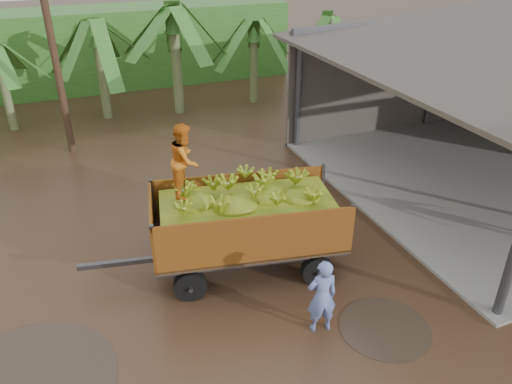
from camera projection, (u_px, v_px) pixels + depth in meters
ground at (197, 271)px, 11.53m from camera, size 100.00×100.00×0.00m
hedge_north at (58, 52)px, 23.06m from camera, size 22.00×3.00×3.60m
banana_trailer at (246, 219)px, 11.06m from camera, size 5.95×2.78×3.54m
man_blue at (322, 296)px, 9.52m from camera, size 0.65×0.48×1.63m
utility_pole at (51, 39)px, 15.71m from camera, size 1.20×0.24×7.60m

